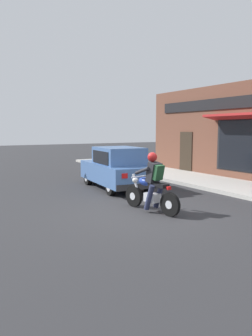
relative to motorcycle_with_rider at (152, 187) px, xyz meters
The scene contains 5 objects.
ground_plane 0.72m from the motorcycle_with_rider, behind, with size 80.00×80.00×0.00m, color #2B2B2D.
sidewalk_curb 5.63m from the motorcycle_with_rider, 32.68° to the left, with size 2.60×22.00×0.14m, color #ADAAA3.
storefront_building 6.79m from the motorcycle_with_rider, 19.93° to the left, with size 1.25×11.78×4.20m.
motorcycle_with_rider is the anchor object (origin of this frame).
car_hatchback 3.66m from the motorcycle_with_rider, 76.03° to the left, with size 1.97×3.91×1.57m.
Camera 1 is at (-4.79, -7.20, 2.23)m, focal length 35.00 mm.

